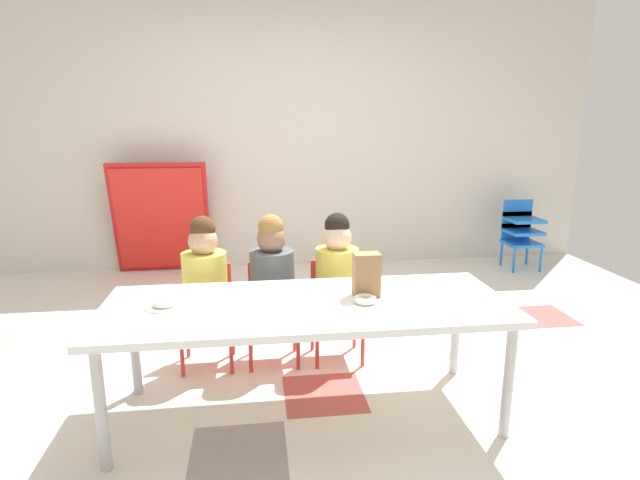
% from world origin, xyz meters
% --- Properties ---
extents(ground_plane, '(6.23, 4.40, 0.02)m').
position_xyz_m(ground_plane, '(-0.01, -0.00, -0.01)').
color(ground_plane, silver).
extents(back_wall, '(6.23, 0.10, 2.68)m').
position_xyz_m(back_wall, '(0.00, 2.20, 1.34)').
color(back_wall, beige).
rests_on(back_wall, ground_plane).
extents(craft_table, '(1.96, 0.74, 0.60)m').
position_xyz_m(craft_table, '(-0.11, -0.62, 0.55)').
color(craft_table, white).
rests_on(craft_table, ground_plane).
extents(seated_child_near_camera, '(0.32, 0.31, 0.92)m').
position_xyz_m(seated_child_near_camera, '(-0.65, -0.02, 0.55)').
color(seated_child_near_camera, red).
rests_on(seated_child_near_camera, ground_plane).
extents(seated_child_middle_seat, '(0.32, 0.31, 0.92)m').
position_xyz_m(seated_child_middle_seat, '(-0.25, -0.02, 0.55)').
color(seated_child_middle_seat, red).
rests_on(seated_child_middle_seat, ground_plane).
extents(seated_child_far_right, '(0.32, 0.31, 0.92)m').
position_xyz_m(seated_child_far_right, '(0.14, -0.02, 0.55)').
color(seated_child_far_right, red).
rests_on(seated_child_far_right, ground_plane).
extents(kid_chair_blue_stack, '(0.32, 0.30, 0.68)m').
position_xyz_m(kid_chair_blue_stack, '(2.29, 1.72, 0.40)').
color(kid_chair_blue_stack, blue).
rests_on(kid_chair_blue_stack, ground_plane).
extents(folded_activity_table, '(0.90, 0.29, 1.09)m').
position_xyz_m(folded_activity_table, '(-1.24, 2.00, 0.54)').
color(folded_activity_table, red).
rests_on(folded_activity_table, ground_plane).
extents(paper_bag_brown, '(0.13, 0.09, 0.22)m').
position_xyz_m(paper_bag_brown, '(0.20, -0.56, 0.71)').
color(paper_bag_brown, '#9E754C').
rests_on(paper_bag_brown, craft_table).
extents(paper_plate_near_edge, '(0.18, 0.18, 0.01)m').
position_xyz_m(paper_plate_near_edge, '(-0.78, -0.60, 0.60)').
color(paper_plate_near_edge, white).
rests_on(paper_plate_near_edge, craft_table).
extents(donut_powdered_on_plate, '(0.11, 0.11, 0.03)m').
position_xyz_m(donut_powdered_on_plate, '(-0.78, -0.60, 0.62)').
color(donut_powdered_on_plate, white).
rests_on(donut_powdered_on_plate, craft_table).
extents(donut_powdered_loose, '(0.11, 0.11, 0.03)m').
position_xyz_m(donut_powdered_loose, '(0.17, -0.66, 0.61)').
color(donut_powdered_loose, white).
rests_on(donut_powdered_loose, craft_table).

